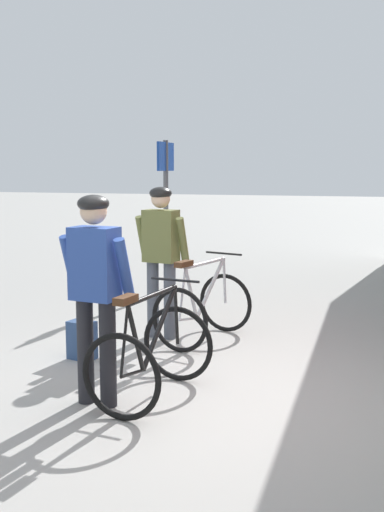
% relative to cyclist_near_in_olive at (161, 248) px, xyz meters
% --- Properties ---
extents(ground_plane, '(80.00, 80.00, 0.00)m').
position_rel_cyclist_near_in_olive_xyz_m(ground_plane, '(1.05, -1.83, -1.05)').
color(ground_plane, '#A09E99').
extents(cyclist_near_in_olive, '(0.64, 0.36, 1.76)m').
position_rel_cyclist_near_in_olive_xyz_m(cyclist_near_in_olive, '(0.00, 0.00, 0.00)').
color(cyclist_near_in_olive, '#4C515B').
rests_on(cyclist_near_in_olive, ground).
extents(cyclist_far_in_blue, '(0.64, 0.36, 1.76)m').
position_rel_cyclist_near_in_olive_xyz_m(cyclist_far_in_blue, '(0.17, -2.12, 0.00)').
color(cyclist_far_in_blue, '#232328').
rests_on(cyclist_far_in_blue, ground).
extents(bicycle_near_silver, '(0.97, 1.22, 0.99)m').
position_rel_cyclist_near_in_olive_xyz_m(bicycle_near_silver, '(0.52, -0.03, -0.65)').
color(bicycle_near_silver, black).
rests_on(bicycle_near_silver, ground).
extents(bicycle_far_black, '(0.85, 1.16, 0.99)m').
position_rel_cyclist_near_in_olive_xyz_m(bicycle_far_black, '(0.57, -1.89, -0.65)').
color(bicycle_far_black, black).
rests_on(bicycle_far_black, ground).
extents(backpack_on_platform, '(0.31, 0.24, 0.40)m').
position_rel_cyclist_near_in_olive_xyz_m(backpack_on_platform, '(-0.52, -1.02, -0.85)').
color(backpack_on_platform, navy).
rests_on(backpack_on_platform, ground).
extents(platform_sign_post, '(0.08, 0.70, 2.40)m').
position_rel_cyclist_near_in_olive_xyz_m(platform_sign_post, '(-0.81, 2.53, 0.57)').
color(platform_sign_post, '#595B60').
rests_on(platform_sign_post, ground).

